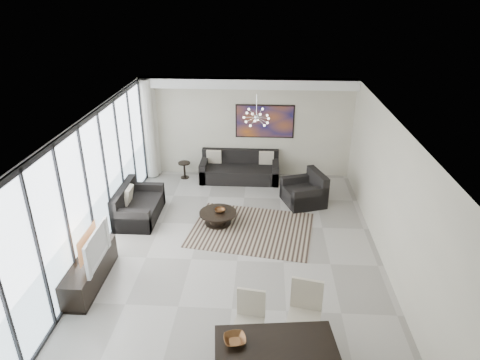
# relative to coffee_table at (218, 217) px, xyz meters

# --- Properties ---
(room_shell) EXTENTS (6.00, 9.00, 2.90)m
(room_shell) POSITION_rel_coffee_table_xyz_m (1.02, -1.49, 1.27)
(room_shell) COLOR #A8A39B
(room_shell) RESTS_ON ground
(window_wall) EXTENTS (0.37, 8.95, 2.90)m
(window_wall) POSITION_rel_coffee_table_xyz_m (-2.30, -1.49, 1.29)
(window_wall) COLOR white
(window_wall) RESTS_ON floor
(soffit) EXTENTS (5.98, 0.40, 0.26)m
(soffit) POSITION_rel_coffee_table_xyz_m (0.56, 2.81, 2.59)
(soffit) COLOR white
(soffit) RESTS_ON room_shell
(painting) EXTENTS (1.68, 0.04, 0.98)m
(painting) POSITION_rel_coffee_table_xyz_m (1.06, 2.98, 1.47)
(painting) COLOR #A85017
(painting) RESTS_ON room_shell
(chandelier) EXTENTS (0.66, 0.66, 0.71)m
(chandelier) POSITION_rel_coffee_table_xyz_m (0.86, 1.01, 2.17)
(chandelier) COLOR silver
(chandelier) RESTS_ON room_shell
(rug) EXTENTS (3.05, 2.52, 0.01)m
(rug) POSITION_rel_coffee_table_xyz_m (0.81, -0.23, -0.17)
(rug) COLOR black
(rug) RESTS_ON floor
(coffee_table) EXTENTS (0.89, 0.89, 0.31)m
(coffee_table) POSITION_rel_coffee_table_xyz_m (0.00, 0.00, 0.00)
(coffee_table) COLOR black
(coffee_table) RESTS_ON floor
(bowl_coffee) EXTENTS (0.31, 0.31, 0.08)m
(bowl_coffee) POSITION_rel_coffee_table_xyz_m (0.05, 0.01, 0.18)
(bowl_coffee) COLOR brown
(bowl_coffee) RESTS_ON coffee_table
(sofa_main) EXTENTS (2.25, 0.92, 0.82)m
(sofa_main) POSITION_rel_coffee_table_xyz_m (0.36, 2.58, 0.10)
(sofa_main) COLOR black
(sofa_main) RESTS_ON floor
(loveseat) EXTENTS (0.90, 1.61, 0.80)m
(loveseat) POSITION_rel_coffee_table_xyz_m (-1.99, 0.19, 0.10)
(loveseat) COLOR black
(loveseat) RESTS_ON floor
(armchair) EXTENTS (1.22, 1.25, 0.83)m
(armchair) POSITION_rel_coffee_table_xyz_m (2.15, 1.20, 0.11)
(armchair) COLOR black
(armchair) RESTS_ON floor
(side_table) EXTENTS (0.36, 0.36, 0.49)m
(side_table) POSITION_rel_coffee_table_xyz_m (-1.27, 2.58, 0.15)
(side_table) COLOR black
(side_table) RESTS_ON floor
(tv_console) EXTENTS (0.50, 1.76, 0.55)m
(tv_console) POSITION_rel_coffee_table_xyz_m (-2.20, -2.36, 0.10)
(tv_console) COLOR black
(tv_console) RESTS_ON floor
(television) EXTENTS (0.16, 1.13, 0.65)m
(television) POSITION_rel_coffee_table_xyz_m (-2.04, -2.44, 0.70)
(television) COLOR gray
(television) RESTS_ON tv_console
(dining_table) EXTENTS (1.77, 1.03, 0.70)m
(dining_table) POSITION_rel_coffee_table_xyz_m (1.29, -4.40, 0.44)
(dining_table) COLOR black
(dining_table) RESTS_ON floor
(dining_chair_nw) EXTENTS (0.51, 0.51, 0.97)m
(dining_chair_nw) POSITION_rel_coffee_table_xyz_m (0.90, -3.68, 0.38)
(dining_chair_nw) COLOR beige
(dining_chair_nw) RESTS_ON floor
(dining_chair_ne) EXTENTS (0.59, 0.59, 1.09)m
(dining_chair_ne) POSITION_rel_coffee_table_xyz_m (1.76, -3.54, 0.45)
(dining_chair_ne) COLOR beige
(dining_chair_ne) RESTS_ON floor
(bowl_dining) EXTENTS (0.38, 0.38, 0.08)m
(bowl_dining) POSITION_rel_coffee_table_xyz_m (0.72, -4.37, 0.56)
(bowl_dining) COLOR brown
(bowl_dining) RESTS_ON dining_table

